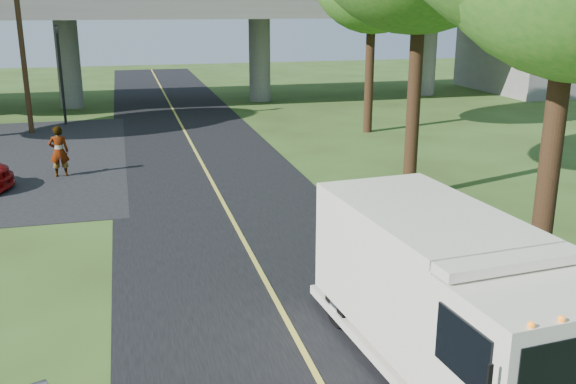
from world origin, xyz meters
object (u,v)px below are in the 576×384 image
object	(u,v)px
traffic_signal	(60,64)
pedestrian	(59,151)
utility_pole	(21,39)
step_van	(445,293)

from	to	relation	value
traffic_signal	pedestrian	world-z (taller)	traffic_signal
pedestrian	traffic_signal	bearing A→B (deg)	-90.45
traffic_signal	utility_pole	bearing A→B (deg)	-126.87
utility_pole	pedestrian	bearing A→B (deg)	-77.22
traffic_signal	utility_pole	world-z (taller)	utility_pole
traffic_signal	pedestrian	bearing A→B (deg)	-86.91
step_van	pedestrian	size ratio (longest dim) A/B	3.52
step_van	pedestrian	distance (m)	17.44
traffic_signal	utility_pole	size ratio (longest dim) A/B	0.58
step_van	pedestrian	world-z (taller)	step_van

